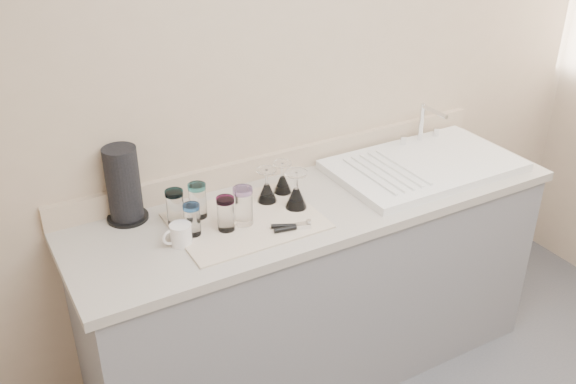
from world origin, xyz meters
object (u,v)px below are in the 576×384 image
goblet_back_right (283,182)px  sink_unit (424,165)px  tumbler_blue (226,214)px  tumbler_lavender (243,206)px  paper_towel_roll (124,185)px  tumbler_teal (175,207)px  white_mug (180,235)px  tumbler_magenta (192,219)px  tumbler_cyan (198,200)px  goblet_front_right (296,195)px  goblet_back_left (267,190)px  can_opener (292,227)px

goblet_back_right → sink_unit: bearing=-9.2°
tumbler_blue → tumbler_lavender: bearing=5.8°
paper_towel_roll → tumbler_teal: bearing=-42.1°
tumbler_blue → white_mug: 0.19m
tumbler_teal → tumbler_magenta: bearing=-76.7°
tumbler_cyan → goblet_front_right: goblet_front_right is taller
tumbler_blue → paper_towel_roll: (-0.29, 0.27, 0.07)m
tumbler_teal → paper_towel_roll: bearing=137.9°
goblet_back_left → goblet_back_right: size_ratio=1.05×
sink_unit → tumbler_blue: (-0.98, -0.05, 0.06)m
goblet_back_right → tumbler_cyan: bearing=-177.9°
tumbler_teal → can_opener: tumbler_teal is taller
goblet_front_right → goblet_back_right: bearing=84.1°
can_opener → white_mug: bearing=163.3°
sink_unit → goblet_back_left: sink_unit is taller
can_opener → tumbler_cyan: bearing=136.0°
sink_unit → goblet_back_right: sink_unit is taller
tumbler_blue → white_mug: tumbler_blue is taller
tumbler_blue → goblet_front_right: 0.31m
tumbler_blue → tumbler_magenta: bearing=166.0°
tumbler_cyan → goblet_back_left: 0.29m
goblet_back_left → can_opener: bearing=-94.9°
tumbler_magenta → tumbler_lavender: tumbler_lavender is taller
goblet_back_right → paper_towel_roll: paper_towel_roll is taller
sink_unit → white_mug: bearing=-177.8°
tumbler_teal → goblet_front_right: (0.46, -0.12, -0.02)m
sink_unit → tumbler_lavender: 0.91m
sink_unit → white_mug: sink_unit is taller
paper_towel_roll → goblet_front_right: bearing=-22.8°
paper_towel_roll → tumbler_lavender: bearing=-35.4°
tumbler_lavender → goblet_back_right: tumbler_lavender is taller
goblet_back_left → white_mug: (-0.42, -0.12, -0.02)m
sink_unit → can_opener: (-0.77, -0.16, -0.00)m
tumbler_lavender → tumbler_blue: bearing=-174.2°
tumbler_magenta → can_opener: (0.33, -0.15, -0.05)m
sink_unit → tumbler_cyan: 1.04m
tumbler_magenta → tumbler_blue: 0.12m
tumbler_cyan → can_opener: (0.27, -0.26, -0.06)m
tumbler_magenta → tumbler_teal: bearing=103.3°
tumbler_magenta → tumbler_blue: bearing=-14.0°
goblet_front_right → tumbler_teal: bearing=165.3°
tumbler_blue → goblet_back_right: same height
white_mug → goblet_back_left: bearing=15.9°
tumbler_lavender → can_opener: tumbler_lavender is taller
tumbler_teal → tumbler_magenta: tumbler_teal is taller
can_opener → goblet_front_right: bearing=54.3°
white_mug → paper_towel_roll: (-0.11, 0.27, 0.11)m
paper_towel_roll → tumbler_cyan: bearing=-28.6°
tumbler_lavender → can_opener: bearing=-42.4°
tumbler_cyan → goblet_front_right: size_ratio=0.89×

